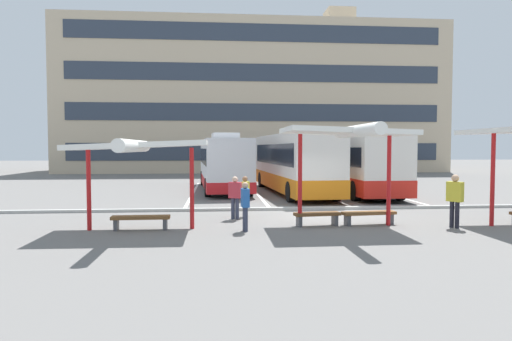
{
  "coord_description": "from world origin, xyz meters",
  "views": [
    {
      "loc": [
        -4.08,
        -17.3,
        2.6
      ],
      "look_at": [
        -2.32,
        3.4,
        1.57
      ],
      "focal_mm": 31.76,
      "sensor_mm": 36.0,
      "label": 1
    }
  ],
  "objects_px": {
    "coach_bus_1": "(293,163)",
    "waiting_passenger_0": "(455,197)",
    "coach_bus_0": "(223,164)",
    "waiting_passenger_2": "(245,203)",
    "bench_2": "(369,215)",
    "waiting_shelter_0": "(139,147)",
    "bench_0": "(141,219)",
    "coach_bus_2": "(353,165)",
    "bench_1": "(317,216)",
    "waiting_shelter_1": "(348,134)",
    "waiting_passenger_3": "(235,195)",
    "waiting_passenger_1": "(245,194)"
  },
  "relations": [
    {
      "from": "bench_1",
      "to": "bench_2",
      "type": "bearing_deg",
      "value": 2.22
    },
    {
      "from": "coach_bus_1",
      "to": "waiting_passenger_0",
      "type": "xyz_separation_m",
      "value": [
        3.36,
        -11.72,
        -0.7
      ]
    },
    {
      "from": "coach_bus_2",
      "to": "bench_2",
      "type": "distance_m",
      "value": 11.03
    },
    {
      "from": "coach_bus_1",
      "to": "bench_1",
      "type": "distance_m",
      "value": 11.1
    },
    {
      "from": "coach_bus_2",
      "to": "waiting_shelter_0",
      "type": "xyz_separation_m",
      "value": [
        -10.26,
        -11.14,
        1.0
      ]
    },
    {
      "from": "bench_0",
      "to": "bench_1",
      "type": "relative_size",
      "value": 1.15
    },
    {
      "from": "coach_bus_1",
      "to": "waiting_passenger_0",
      "type": "distance_m",
      "value": 12.22
    },
    {
      "from": "coach_bus_2",
      "to": "bench_2",
      "type": "bearing_deg",
      "value": -104.27
    },
    {
      "from": "coach_bus_1",
      "to": "waiting_shelter_0",
      "type": "height_order",
      "value": "coach_bus_1"
    },
    {
      "from": "waiting_passenger_1",
      "to": "waiting_passenger_2",
      "type": "distance_m",
      "value": 3.02
    },
    {
      "from": "waiting_passenger_3",
      "to": "waiting_passenger_1",
      "type": "bearing_deg",
      "value": 55.88
    },
    {
      "from": "coach_bus_0",
      "to": "waiting_shelter_1",
      "type": "xyz_separation_m",
      "value": [
        3.85,
        -13.57,
        1.43
      ]
    },
    {
      "from": "waiting_passenger_0",
      "to": "waiting_passenger_3",
      "type": "relative_size",
      "value": 1.11
    },
    {
      "from": "bench_2",
      "to": "waiting_passenger_0",
      "type": "bearing_deg",
      "value": -17.78
    },
    {
      "from": "waiting_shelter_1",
      "to": "waiting_passenger_0",
      "type": "distance_m",
      "value": 4.05
    },
    {
      "from": "waiting_passenger_2",
      "to": "waiting_passenger_3",
      "type": "height_order",
      "value": "waiting_passenger_3"
    },
    {
      "from": "waiting_shelter_0",
      "to": "bench_2",
      "type": "relative_size",
      "value": 2.4
    },
    {
      "from": "bench_0",
      "to": "waiting_passenger_1",
      "type": "bearing_deg",
      "value": 35.84
    },
    {
      "from": "coach_bus_0",
      "to": "waiting_passenger_2",
      "type": "relative_size",
      "value": 7.01
    },
    {
      "from": "bench_1",
      "to": "waiting_passenger_2",
      "type": "relative_size",
      "value": 1.04
    },
    {
      "from": "coach_bus_1",
      "to": "waiting_passenger_2",
      "type": "relative_size",
      "value": 7.73
    },
    {
      "from": "waiting_shelter_0",
      "to": "waiting_passenger_3",
      "type": "bearing_deg",
      "value": 34.39
    },
    {
      "from": "waiting_shelter_1",
      "to": "waiting_passenger_1",
      "type": "xyz_separation_m",
      "value": [
        -3.18,
        2.63,
        -2.19
      ]
    },
    {
      "from": "waiting_passenger_3",
      "to": "bench_1",
      "type": "bearing_deg",
      "value": -31.64
    },
    {
      "from": "bench_1",
      "to": "waiting_shelter_0",
      "type": "bearing_deg",
      "value": -175.54
    },
    {
      "from": "coach_bus_1",
      "to": "coach_bus_2",
      "type": "bearing_deg",
      "value": -4.55
    },
    {
      "from": "bench_1",
      "to": "coach_bus_0",
      "type": "bearing_deg",
      "value": 102.63
    },
    {
      "from": "coach_bus_2",
      "to": "bench_0",
      "type": "xyz_separation_m",
      "value": [
        -10.26,
        -10.95,
        -1.29
      ]
    },
    {
      "from": "bench_1",
      "to": "waiting_passenger_2",
      "type": "xyz_separation_m",
      "value": [
        -2.46,
        -0.77,
        0.54
      ]
    },
    {
      "from": "waiting_shelter_0",
      "to": "waiting_passenger_0",
      "type": "bearing_deg",
      "value": -1.74
    },
    {
      "from": "waiting_passenger_2",
      "to": "waiting_shelter_0",
      "type": "bearing_deg",
      "value": 174.5
    },
    {
      "from": "waiting_passenger_1",
      "to": "waiting_passenger_3",
      "type": "relative_size",
      "value": 0.98
    },
    {
      "from": "coach_bus_0",
      "to": "waiting_shelter_1",
      "type": "relative_size",
      "value": 2.28
    },
    {
      "from": "waiting_passenger_0",
      "to": "waiting_passenger_2",
      "type": "xyz_separation_m",
      "value": [
        -6.84,
        -0.01,
        -0.14
      ]
    },
    {
      "from": "coach_bus_2",
      "to": "waiting_passenger_1",
      "type": "xyz_separation_m",
      "value": [
        -6.78,
        -8.44,
        -0.76
      ]
    },
    {
      "from": "waiting_shelter_0",
      "to": "waiting_passenger_3",
      "type": "height_order",
      "value": "waiting_shelter_0"
    },
    {
      "from": "waiting_shelter_1",
      "to": "bench_1",
      "type": "distance_m",
      "value": 2.9
    },
    {
      "from": "waiting_shelter_0",
      "to": "bench_0",
      "type": "height_order",
      "value": "waiting_shelter_0"
    },
    {
      "from": "coach_bus_0",
      "to": "bench_2",
      "type": "relative_size",
      "value": 5.7
    },
    {
      "from": "waiting_passenger_3",
      "to": "bench_0",
      "type": "bearing_deg",
      "value": -148.04
    },
    {
      "from": "bench_0",
      "to": "waiting_shelter_1",
      "type": "xyz_separation_m",
      "value": [
        6.66,
        -0.12,
        2.72
      ]
    },
    {
      "from": "coach_bus_2",
      "to": "bench_2",
      "type": "relative_size",
      "value": 5.74
    },
    {
      "from": "bench_1",
      "to": "waiting_passenger_1",
      "type": "xyz_separation_m",
      "value": [
        -2.28,
        2.25,
        0.54
      ]
    },
    {
      "from": "waiting_shelter_0",
      "to": "bench_0",
      "type": "distance_m",
      "value": 2.3
    },
    {
      "from": "waiting_shelter_1",
      "to": "waiting_passenger_3",
      "type": "height_order",
      "value": "waiting_shelter_1"
    },
    {
      "from": "bench_1",
      "to": "waiting_shelter_1",
      "type": "bearing_deg",
      "value": -23.0
    },
    {
      "from": "coach_bus_1",
      "to": "waiting_shelter_0",
      "type": "relative_size",
      "value": 2.61
    },
    {
      "from": "coach_bus_0",
      "to": "waiting_shelter_0",
      "type": "bearing_deg",
      "value": -101.61
    },
    {
      "from": "bench_1",
      "to": "waiting_passenger_2",
      "type": "height_order",
      "value": "waiting_passenger_2"
    },
    {
      "from": "coach_bus_1",
      "to": "waiting_passenger_3",
      "type": "xyz_separation_m",
      "value": [
        -3.71,
        -9.31,
        -0.83
      ]
    }
  ]
}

